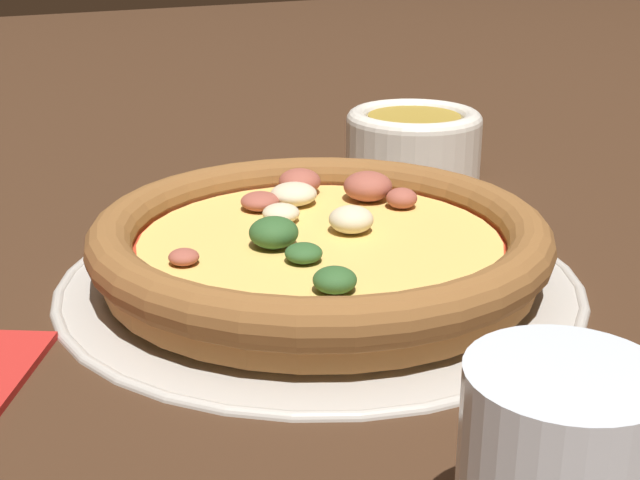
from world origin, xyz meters
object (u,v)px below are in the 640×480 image
object	(u,v)px
pizza	(320,242)
drinking_cup	(557,476)
pizza_tray	(320,278)
bowl_near	(413,141)

from	to	relation	value
pizza	drinking_cup	distance (m)	0.26
pizza_tray	bowl_near	distance (m)	0.23
pizza	bowl_near	world-z (taller)	bowl_near
pizza	pizza_tray	bearing A→B (deg)	65.45
bowl_near	pizza	bearing A→B (deg)	41.81
bowl_near	drinking_cup	world-z (taller)	drinking_cup
bowl_near	drinking_cup	xyz separation A→B (m)	(0.23, 0.40, 0.01)
pizza	drinking_cup	bearing A→B (deg)	77.84
pizza	drinking_cup	xyz separation A→B (m)	(0.05, 0.25, 0.01)
pizza_tray	pizza	distance (m)	0.02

